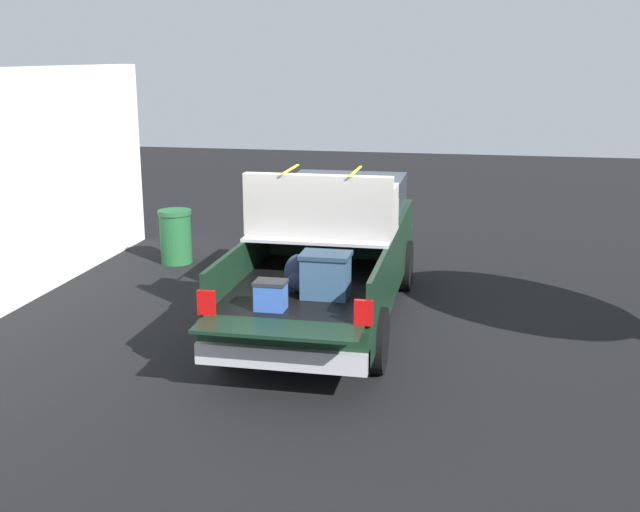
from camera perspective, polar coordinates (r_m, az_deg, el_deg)
The scene contains 3 objects.
ground_plane at distance 11.31m, azimuth 0.60°, elevation -4.66°, with size 40.00×40.00×0.00m, color black.
pickup_truck at distance 11.38m, azimuth 0.97°, elevation 0.46°, with size 6.05×2.06×2.23m.
trash_can at distance 14.49m, azimuth -10.43°, elevation 1.41°, with size 0.60×0.60×0.98m.
Camera 1 is at (-10.51, -2.00, 3.70)m, focal length 44.10 mm.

